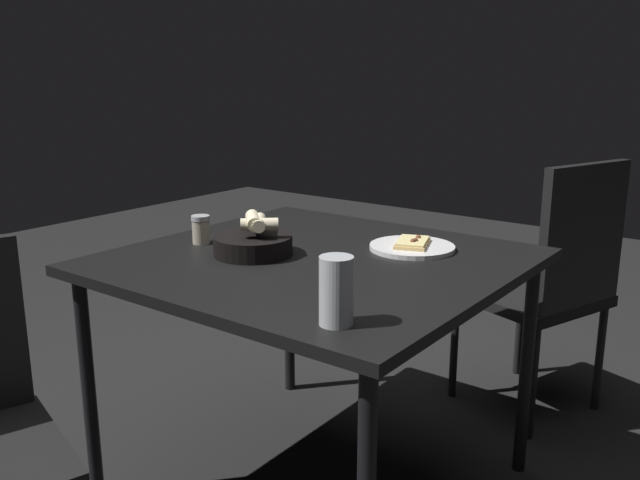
# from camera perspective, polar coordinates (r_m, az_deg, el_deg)

# --- Properties ---
(dining_table) EXTENTS (1.08, 1.04, 0.74)m
(dining_table) POSITION_cam_1_polar(r_m,az_deg,el_deg) (1.97, -0.38, -3.06)
(dining_table) COLOR black
(dining_table) RESTS_ON ground
(pizza_plate) EXTENTS (0.25, 0.25, 0.04)m
(pizza_plate) POSITION_cam_1_polar(r_m,az_deg,el_deg) (2.04, 7.77, -0.53)
(pizza_plate) COLOR white
(pizza_plate) RESTS_ON dining_table
(bread_basket) EXTENTS (0.23, 0.23, 0.12)m
(bread_basket) POSITION_cam_1_polar(r_m,az_deg,el_deg) (1.97, -5.59, -0.18)
(bread_basket) COLOR black
(bread_basket) RESTS_ON dining_table
(beer_glass) EXTENTS (0.07, 0.07, 0.15)m
(beer_glass) POSITION_cam_1_polar(r_m,az_deg,el_deg) (1.42, 1.37, -4.54)
(beer_glass) COLOR silver
(beer_glass) RESTS_ON dining_table
(pepper_shaker) EXTENTS (0.06, 0.06, 0.09)m
(pepper_shaker) POSITION_cam_1_polar(r_m,az_deg,el_deg) (2.12, -10.00, 0.75)
(pepper_shaker) COLOR #BFB299
(pepper_shaker) RESTS_ON dining_table
(chair_far) EXTENTS (0.56, 0.56, 0.96)m
(chair_far) POSITION_cam_1_polar(r_m,az_deg,el_deg) (2.59, 18.95, -2.88)
(chair_far) COLOR black
(chair_far) RESTS_ON ground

